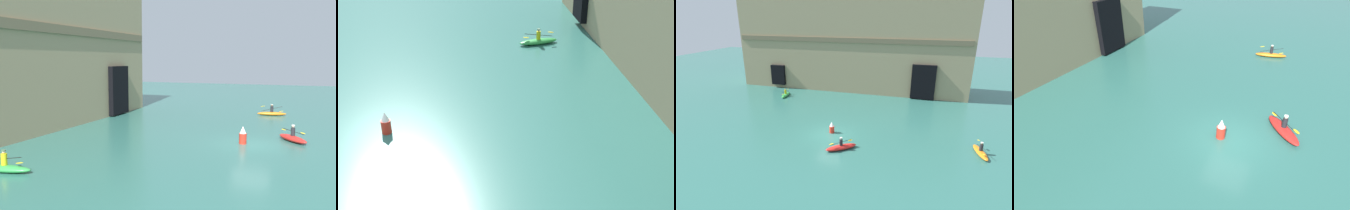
% 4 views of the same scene
% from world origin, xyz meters
% --- Properties ---
extents(ground_plane, '(120.00, 120.00, 0.00)m').
position_xyz_m(ground_plane, '(0.00, 0.00, 0.00)').
color(ground_plane, '#2D665B').
extents(cliff_bluff, '(35.17, 6.82, 14.08)m').
position_xyz_m(cliff_bluff, '(-2.82, 17.93, 7.02)').
color(cliff_bluff, '#9E8966').
rests_on(cliff_bluff, ground).
extents(kayak_green, '(1.19, 2.95, 1.15)m').
position_xyz_m(kayak_green, '(-10.60, 10.53, 0.23)').
color(kayak_green, green).
rests_on(kayak_green, ground).
extents(kayak_red, '(2.74, 2.39, 1.16)m').
position_xyz_m(kayak_red, '(1.98, -2.52, 0.24)').
color(kayak_red, red).
rests_on(kayak_red, ground).
extents(kayak_orange, '(1.21, 2.89, 1.13)m').
position_xyz_m(kayak_orange, '(13.74, 0.07, 0.23)').
color(kayak_orange, orange).
rests_on(kayak_orange, ground).
extents(marker_buoy, '(0.50, 0.50, 1.18)m').
position_xyz_m(marker_buoy, '(0.05, 0.55, 0.55)').
color(marker_buoy, red).
rests_on(marker_buoy, ground).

